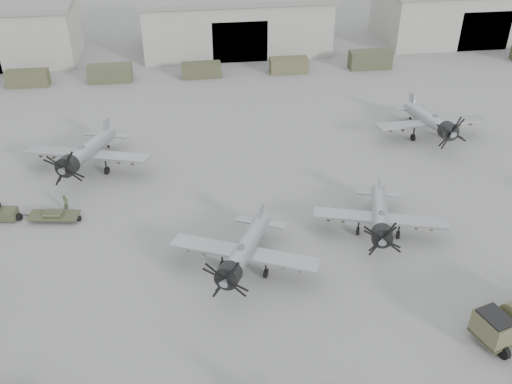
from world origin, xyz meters
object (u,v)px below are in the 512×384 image
Objects in this scene: aircraft_mid_2 at (380,217)px; tug_trailer at (24,214)px; ground_crew at (66,203)px; aircraft_mid_1 at (243,252)px; aircraft_far_1 at (432,121)px; aircraft_far_0 at (85,153)px.

aircraft_mid_2 is 31.32m from tug_trailer.
ground_crew is (3.58, 0.93, 0.29)m from tug_trailer.
aircraft_mid_1 is 1.50× the size of tug_trailer.
aircraft_far_1 reaches higher than tug_trailer.
aircraft_mid_2 is 28.07m from ground_crew.
tug_trailer is at bearing 175.78° from aircraft_mid_1.
aircraft_mid_1 reaches higher than ground_crew.
aircraft_mid_1 is 22.27m from aircraft_far_0.
aircraft_far_0 reaches higher than tug_trailer.
aircraft_mid_2 is at bearing -12.08° from aircraft_far_0.
aircraft_mid_1 is 0.94× the size of aircraft_far_1.
aircraft_far_0 is 1.65× the size of tug_trailer.
aircraft_mid_1 is at bearing -142.15° from aircraft_far_1.
aircraft_far_1 is 7.17× the size of ground_crew.
aircraft_mid_2 is at bearing -3.28° from tug_trailer.
aircraft_far_1 is at bearing -62.88° from ground_crew.
aircraft_mid_2 reaches higher than tug_trailer.
aircraft_far_0 is 37.18m from aircraft_far_1.
aircraft_far_0 reaches higher than aircraft_mid_1.
aircraft_mid_2 is (11.99, 3.14, -0.11)m from aircraft_mid_1.
ground_crew is at bearing -169.27° from aircraft_far_1.
ground_crew is (-26.97, 7.70, -1.19)m from aircraft_mid_2.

